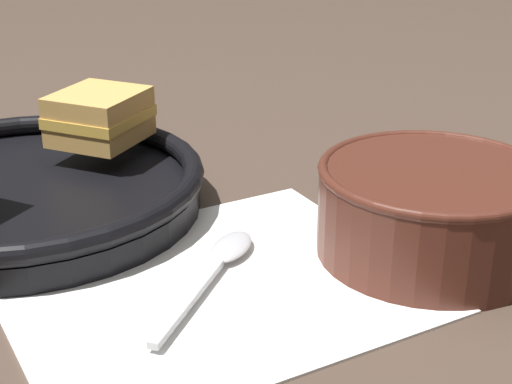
% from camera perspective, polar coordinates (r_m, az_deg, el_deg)
% --- Properties ---
extents(ground_plane, '(4.00, 4.00, 0.00)m').
position_cam_1_polar(ground_plane, '(0.63, 2.26, -3.66)').
color(ground_plane, '#47382D').
extents(napkin, '(0.32, 0.29, 0.00)m').
position_cam_1_polar(napkin, '(0.57, -3.30, -6.71)').
color(napkin, white).
rests_on(napkin, ground_plane).
extents(soup_bowl, '(0.17, 0.17, 0.07)m').
position_cam_1_polar(soup_bowl, '(0.61, 12.65, -0.99)').
color(soup_bowl, '#4C2319').
rests_on(soup_bowl, ground_plane).
extents(spoon, '(0.15, 0.11, 0.01)m').
position_cam_1_polar(spoon, '(0.59, -2.60, -4.96)').
color(spoon, '#B7B7BC').
rests_on(spoon, napkin).
extents(skillet, '(0.39, 0.34, 0.04)m').
position_cam_1_polar(skillet, '(0.70, -16.68, 0.16)').
color(skillet, black).
rests_on(skillet, ground_plane).
extents(sandwich_near_left, '(0.11, 0.10, 0.05)m').
position_cam_1_polar(sandwich_near_left, '(0.74, -11.32, 5.41)').
color(sandwich_near_left, tan).
rests_on(sandwich_near_left, skillet).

